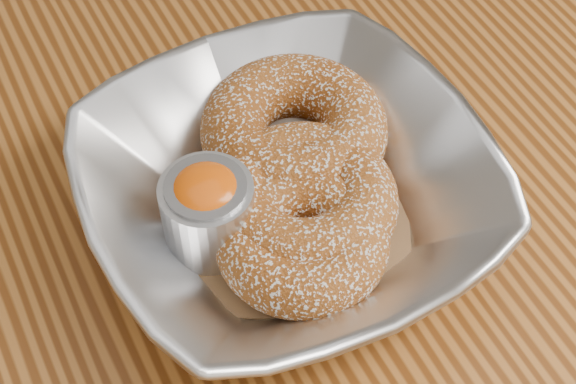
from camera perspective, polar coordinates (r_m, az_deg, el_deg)
name	(u,v)px	position (r m, az deg, el deg)	size (l,w,h in m)	color
table	(295,241)	(0.65, 0.45, -3.19)	(1.20, 0.80, 0.75)	brown
serving_bowl	(288,193)	(0.51, 0.00, -0.08)	(0.24, 0.24, 0.06)	silver
parchment	(288,213)	(0.53, 0.00, -1.38)	(0.14, 0.14, 0.00)	brown
donut_back	(294,129)	(0.54, 0.39, 4.07)	(0.12, 0.12, 0.04)	brown
donut_front	(302,240)	(0.50, 0.92, -3.11)	(0.10, 0.10, 0.04)	brown
donut_extra	(303,201)	(0.51, 1.00, -0.59)	(0.11, 0.11, 0.04)	brown
ramekin	(208,210)	(0.50, -5.19, -1.17)	(0.05, 0.05, 0.06)	silver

